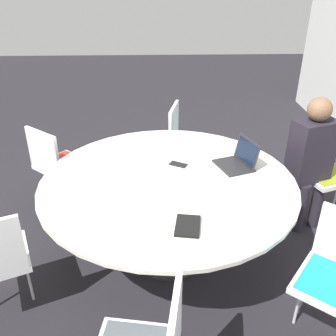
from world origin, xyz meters
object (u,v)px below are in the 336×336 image
object	(u,v)px
chair_1	(185,138)
spiral_notebook	(188,226)
chair_2	(57,161)
laptop	(239,160)
person_0	(312,155)
cell_phone	(178,164)
chair_0	(323,165)

from	to	relation	value
chair_1	spiral_notebook	xyz separation A→B (m)	(1.83, -0.12, 0.23)
chair_2	laptop	bearing A→B (deg)	20.33
person_0	laptop	world-z (taller)	person_0
chair_2	person_0	bearing A→B (deg)	31.37
laptop	cell_phone	size ratio (longest dim) A/B	2.29
chair_0	spiral_notebook	xyz separation A→B (m)	(1.17, -1.35, 0.23)
laptop	cell_phone	distance (m)	0.48
laptop	spiral_notebook	size ratio (longest dim) A/B	1.55
person_0	laptop	distance (m)	0.73
chair_2	person_0	world-z (taller)	person_0
chair_1	spiral_notebook	world-z (taller)	chair_1
chair_0	chair_1	xyz separation A→B (m)	(-0.66, -1.23, 0.00)
chair_1	person_0	distance (m)	1.33
chair_2	spiral_notebook	xyz separation A→B (m)	(1.33, 1.13, 0.23)
person_0	cell_phone	size ratio (longest dim) A/B	7.84
person_0	chair_1	bearing A→B (deg)	-58.12
spiral_notebook	chair_2	bearing A→B (deg)	-139.73
chair_2	laptop	distance (m)	1.71
chair_1	chair_2	size ratio (longest dim) A/B	1.00
chair_1	person_0	xyz separation A→B (m)	(0.82, 1.03, 0.19)
laptop	chair_2	bearing A→B (deg)	-128.69
chair_1	laptop	size ratio (longest dim) A/B	2.45
cell_phone	chair_0	bearing A→B (deg)	104.75
chair_1	laptop	distance (m)	1.14
chair_2	laptop	world-z (taller)	laptop
chair_2	spiral_notebook	world-z (taller)	chair_2
chair_0	spiral_notebook	distance (m)	1.81
chair_0	cell_phone	xyz separation A→B (m)	(0.36, -1.37, 0.22)
chair_1	chair_2	distance (m)	1.35
chair_1	chair_0	bearing A→B (deg)	75.09
person_0	cell_phone	world-z (taller)	person_0
chair_1	chair_2	xyz separation A→B (m)	(0.50, -1.25, 0.00)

